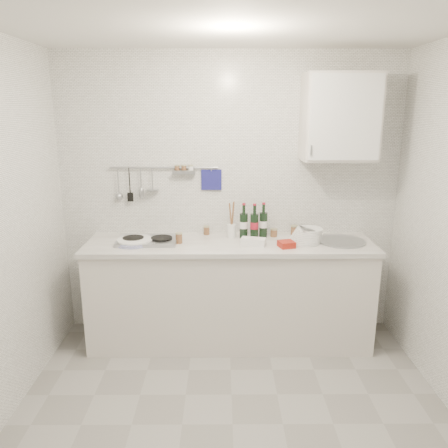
# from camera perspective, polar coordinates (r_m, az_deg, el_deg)

# --- Properties ---
(floor) EXTENTS (3.00, 3.00, 0.00)m
(floor) POSITION_cam_1_polar(r_m,az_deg,el_deg) (3.17, 1.12, -24.70)
(floor) COLOR gray
(floor) RESTS_ON ground
(ceiling) EXTENTS (3.00, 3.00, 0.00)m
(ceiling) POSITION_cam_1_polar(r_m,az_deg,el_deg) (2.49, 1.44, 25.96)
(ceiling) COLOR silver
(ceiling) RESTS_ON back_wall
(back_wall) EXTENTS (3.00, 0.02, 2.50)m
(back_wall) POSITION_cam_1_polar(r_m,az_deg,el_deg) (3.92, 0.71, 3.53)
(back_wall) COLOR silver
(back_wall) RESTS_ON floor
(counter) EXTENTS (2.44, 0.64, 0.96)m
(counter) POSITION_cam_1_polar(r_m,az_deg,el_deg) (3.89, 0.84, -9.24)
(counter) COLOR beige
(counter) RESTS_ON floor
(wall_rail) EXTENTS (0.98, 0.09, 0.34)m
(wall_rail) POSITION_cam_1_polar(r_m,az_deg,el_deg) (3.89, -8.13, 5.92)
(wall_rail) COLOR #93969B
(wall_rail) RESTS_ON back_wall
(wall_cabinet) EXTENTS (0.60, 0.38, 0.70)m
(wall_cabinet) POSITION_cam_1_polar(r_m,az_deg,el_deg) (3.79, 14.91, 13.31)
(wall_cabinet) COLOR beige
(wall_cabinet) RESTS_ON back_wall
(plate_stack_hob) EXTENTS (0.32, 0.31, 0.04)m
(plate_stack_hob) POSITION_cam_1_polar(r_m,az_deg,el_deg) (3.74, -11.66, -2.24)
(plate_stack_hob) COLOR #5159B8
(plate_stack_hob) RESTS_ON counter
(plate_stack_sink) EXTENTS (0.29, 0.28, 0.12)m
(plate_stack_sink) POSITION_cam_1_polar(r_m,az_deg,el_deg) (3.77, 10.75, -1.51)
(plate_stack_sink) COLOR white
(plate_stack_sink) RESTS_ON counter
(wine_bottles) EXTENTS (0.25, 0.12, 0.31)m
(wine_bottles) POSITION_cam_1_polar(r_m,az_deg,el_deg) (3.80, 3.92, 0.41)
(wine_bottles) COLOR black
(wine_bottles) RESTS_ON counter
(butter_dish) EXTENTS (0.22, 0.15, 0.06)m
(butter_dish) POSITION_cam_1_polar(r_m,az_deg,el_deg) (3.63, 3.84, -2.32)
(butter_dish) COLOR white
(butter_dish) RESTS_ON counter
(strawberry_punnet) EXTENTS (0.15, 0.15, 0.05)m
(strawberry_punnet) POSITION_cam_1_polar(r_m,az_deg,el_deg) (3.61, 8.16, -2.63)
(strawberry_punnet) COLOR #AE2D13
(strawberry_punnet) RESTS_ON counter
(utensil_crock) EXTENTS (0.08, 0.08, 0.32)m
(utensil_crock) POSITION_cam_1_polar(r_m,az_deg,el_deg) (3.83, 1.00, -0.66)
(utensil_crock) COLOR white
(utensil_crock) RESTS_ON counter
(jar_a) EXTENTS (0.06, 0.06, 0.08)m
(jar_a) POSITION_cam_1_polar(r_m,az_deg,el_deg) (3.93, -2.30, -0.81)
(jar_a) COLOR brown
(jar_a) RESTS_ON counter
(jar_b) EXTENTS (0.07, 0.07, 0.09)m
(jar_b) POSITION_cam_1_polar(r_m,az_deg,el_deg) (3.96, 9.18, -0.80)
(jar_b) COLOR brown
(jar_b) RESTS_ON counter
(jar_c) EXTENTS (0.06, 0.06, 0.07)m
(jar_c) POSITION_cam_1_polar(r_m,az_deg,el_deg) (3.89, 6.52, -1.11)
(jar_c) COLOR brown
(jar_c) RESTS_ON counter
(jar_d) EXTENTS (0.06, 0.06, 0.09)m
(jar_d) POSITION_cam_1_polar(r_m,az_deg,el_deg) (3.69, -5.90, -1.81)
(jar_d) COLOR brown
(jar_d) RESTS_ON counter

